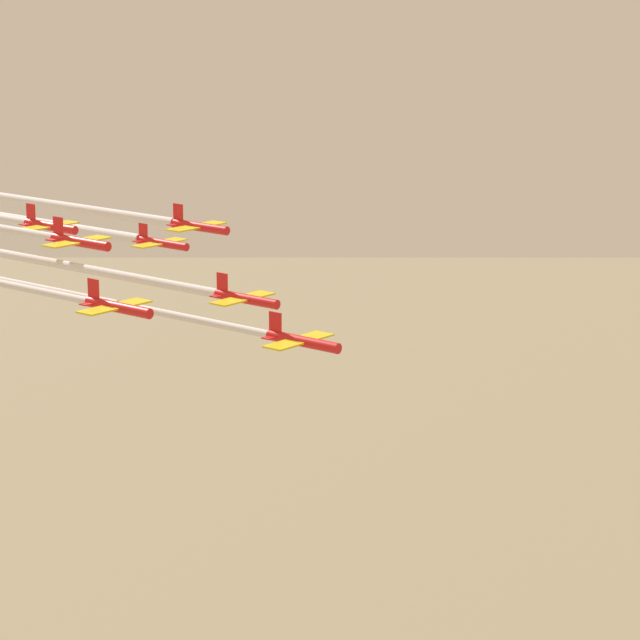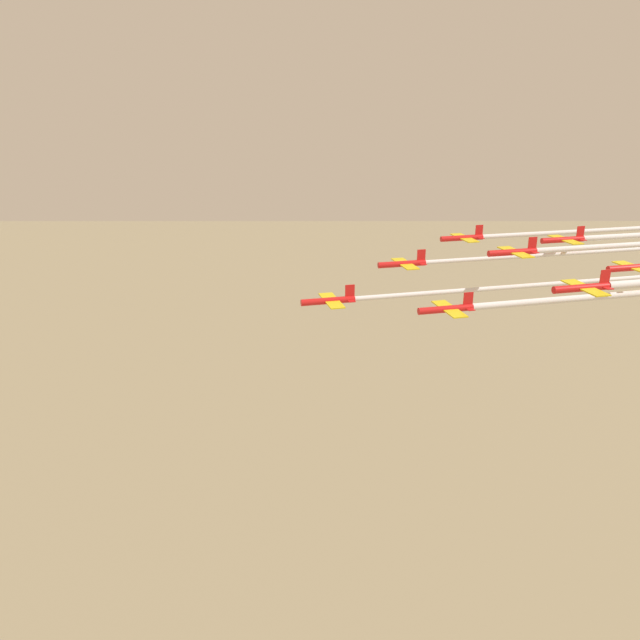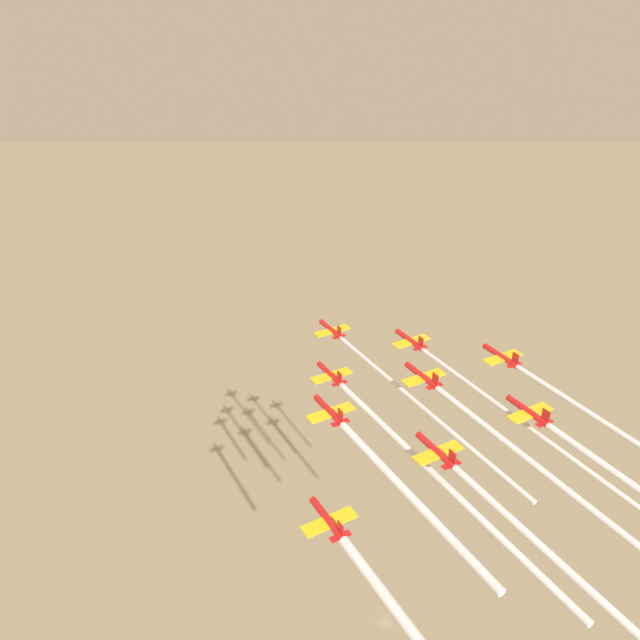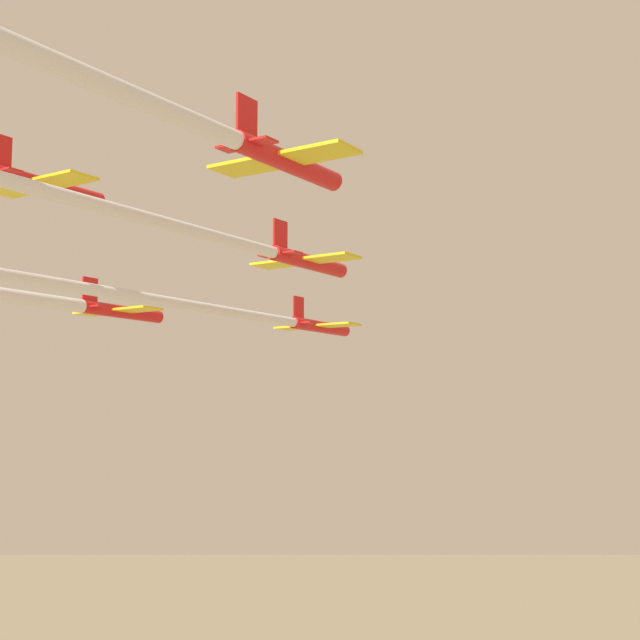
# 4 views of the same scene
# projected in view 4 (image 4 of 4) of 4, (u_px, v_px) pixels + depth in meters

# --- Properties ---
(jet_0) EXTENTS (7.84, 8.03, 2.75)m
(jet_0) POSITION_uv_depth(u_px,v_px,m) (318.00, 326.00, 76.47)
(jet_0) COLOR red
(jet_1) EXTENTS (7.84, 8.03, 2.75)m
(jet_1) POSITION_uv_depth(u_px,v_px,m) (119.00, 311.00, 68.87)
(jet_1) COLOR red
(jet_2) EXTENTS (7.84, 8.03, 2.75)m
(jet_2) POSITION_uv_depth(u_px,v_px,m) (306.00, 261.00, 59.66)
(jet_2) COLOR red
(jet_4) EXTENTS (7.84, 8.03, 2.75)m
(jet_4) POSITION_uv_depth(u_px,v_px,m) (43.00, 185.00, 52.38)
(jet_4) COLOR red
(jet_5) EXTENTS (7.84, 8.03, 2.75)m
(jet_5) POSITION_uv_depth(u_px,v_px,m) (285.00, 160.00, 42.77)
(jet_5) COLOR red
(smoke_trail_0) EXTENTS (22.56, 46.92, 0.76)m
(smoke_trail_0) POSITION_uv_depth(u_px,v_px,m) (42.00, 281.00, 51.89)
(smoke_trail_0) COLOR white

